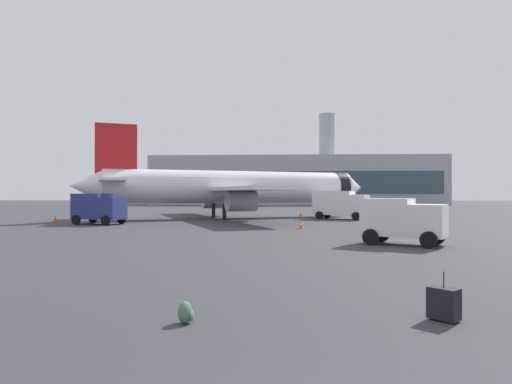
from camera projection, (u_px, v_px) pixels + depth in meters
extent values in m
cylinder|color=white|center=(235.00, 187.00, 53.38)|extent=(29.09, 15.26, 3.80)
cone|color=white|center=(353.00, 188.00, 58.91)|extent=(3.62, 4.26, 3.61)
cone|color=white|center=(86.00, 186.00, 47.72)|extent=(4.28, 4.40, 3.42)
cylinder|color=black|center=(338.00, 188.00, 58.16)|extent=(2.81, 4.11, 3.88)
cube|color=white|center=(210.00, 190.00, 60.56)|extent=(10.69, 16.60, 0.36)
cube|color=white|center=(249.00, 189.00, 45.52)|extent=(10.69, 16.60, 0.36)
cylinder|color=gray|center=(215.00, 200.00, 58.21)|extent=(3.81, 3.28, 2.20)
cylinder|color=gray|center=(241.00, 201.00, 47.87)|extent=(3.81, 3.28, 2.20)
cube|color=red|center=(116.00, 153.00, 48.80)|extent=(4.19, 2.06, 6.40)
cube|color=white|center=(110.00, 181.00, 51.62)|extent=(4.74, 6.54, 0.24)
cube|color=white|center=(113.00, 180.00, 45.60)|extent=(4.74, 6.54, 0.24)
cylinder|color=black|center=(325.00, 209.00, 57.47)|extent=(0.36, 0.36, 1.80)
cylinder|color=black|center=(214.00, 210.00, 54.94)|extent=(0.44, 0.44, 1.80)
cylinder|color=black|center=(224.00, 211.00, 50.43)|extent=(0.44, 0.44, 1.80)
cube|color=navy|center=(113.00, 208.00, 41.77)|extent=(2.26, 2.60, 2.04)
cube|color=#1E232D|center=(119.00, 203.00, 41.52)|extent=(0.67, 1.91, 0.84)
cube|color=navy|center=(92.00, 206.00, 42.61)|extent=(3.63, 3.03, 2.40)
cylinder|color=black|center=(122.00, 219.00, 42.80)|extent=(0.92, 0.48, 0.90)
cylinder|color=black|center=(105.00, 221.00, 40.64)|extent=(0.92, 0.48, 0.90)
cylinder|color=black|center=(93.00, 219.00, 43.97)|extent=(0.92, 0.48, 0.90)
cylinder|color=black|center=(76.00, 220.00, 41.82)|extent=(0.92, 0.48, 0.90)
cube|color=white|center=(360.00, 205.00, 49.90)|extent=(2.56, 2.89, 2.29)
cube|color=#1E232D|center=(366.00, 200.00, 49.56)|extent=(1.02, 1.98, 0.95)
cube|color=white|center=(334.00, 203.00, 51.37)|extent=(4.94, 4.05, 2.70)
cylinder|color=black|center=(362.00, 215.00, 51.02)|extent=(0.91, 0.59, 0.90)
cylinder|color=black|center=(356.00, 216.00, 48.84)|extent=(0.91, 0.59, 0.90)
cylinder|color=black|center=(327.00, 214.00, 53.07)|extent=(0.91, 0.59, 0.90)
cylinder|color=black|center=(319.00, 215.00, 50.88)|extent=(0.91, 0.59, 0.90)
cube|color=white|center=(428.00, 221.00, 24.41)|extent=(2.51, 2.60, 1.78)
cube|color=#1E232D|center=(443.00, 213.00, 24.01)|extent=(0.94, 1.62, 0.74)
cube|color=white|center=(388.00, 217.00, 25.57)|extent=(3.28, 3.02, 2.10)
cylinder|color=black|center=(436.00, 237.00, 25.18)|extent=(0.89, 0.63, 0.90)
cylinder|color=black|center=(429.00, 240.00, 23.40)|extent=(0.89, 0.63, 0.90)
cylinder|color=black|center=(382.00, 234.00, 26.81)|extent=(0.89, 0.63, 0.90)
cylinder|color=black|center=(371.00, 237.00, 25.02)|extent=(0.89, 0.63, 0.90)
cube|color=#F2590C|center=(301.00, 216.00, 58.00)|extent=(0.44, 0.44, 0.04)
cone|color=#F2590C|center=(301.00, 214.00, 58.00)|extent=(0.36, 0.36, 0.58)
cylinder|color=white|center=(301.00, 213.00, 58.00)|extent=(0.23, 0.23, 0.10)
cube|color=#F2590C|center=(301.00, 229.00, 36.63)|extent=(0.44, 0.44, 0.04)
cone|color=#F2590C|center=(301.00, 225.00, 36.63)|extent=(0.36, 0.36, 0.63)
cylinder|color=white|center=(301.00, 224.00, 36.63)|extent=(0.23, 0.23, 0.10)
cube|color=#F2590C|center=(55.00, 222.00, 46.11)|extent=(0.44, 0.44, 0.04)
cone|color=#F2590C|center=(55.00, 218.00, 46.12)|extent=(0.36, 0.36, 0.77)
cylinder|color=white|center=(55.00, 217.00, 46.12)|extent=(0.23, 0.23, 0.10)
cube|color=black|center=(444.00, 303.00, 10.08)|extent=(0.73, 0.74, 0.70)
cylinder|color=black|center=(444.00, 280.00, 10.08)|extent=(0.02, 0.02, 0.36)
cylinder|color=black|center=(434.00, 317.00, 10.25)|extent=(0.08, 0.08, 0.08)
cylinder|color=black|center=(454.00, 321.00, 9.91)|extent=(0.08, 0.08, 0.08)
ellipsoid|color=#476B4C|center=(185.00, 312.00, 9.87)|extent=(0.32, 0.40, 0.48)
ellipsoid|color=#476B4C|center=(191.00, 316.00, 9.86)|extent=(0.12, 0.28, 0.24)
cube|color=#9EA3AD|center=(295.00, 181.00, 124.07)|extent=(76.83, 20.55, 12.90)
cube|color=#334756|center=(297.00, 182.00, 113.76)|extent=(72.99, 0.10, 5.80)
cylinder|color=#9EA3AD|center=(327.00, 136.00, 123.66)|extent=(4.40, 4.40, 12.00)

